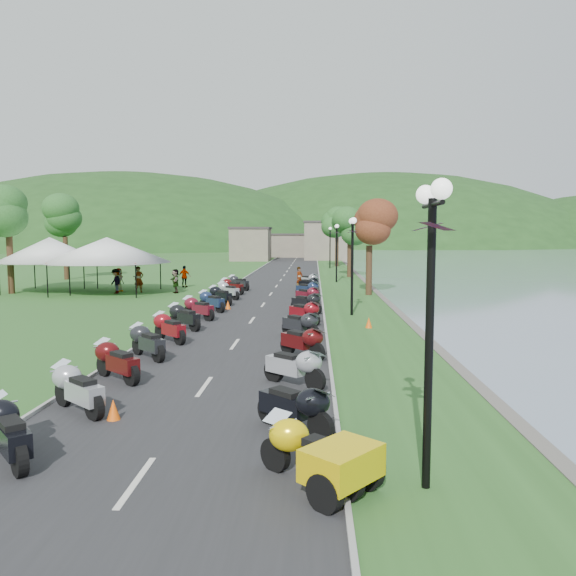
{
  "coord_description": "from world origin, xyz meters",
  "views": [
    {
      "loc": [
        3.01,
        -11.08,
        4.24
      ],
      "look_at": [
        1.62,
        19.24,
        1.3
      ],
      "focal_mm": 35.0,
      "sensor_mm": 36.0,
      "label": 1
    }
  ],
  "objects": [
    {
      "name": "pedestrian_a",
      "position": [
        -9.63,
        28.79,
        0.0
      ],
      "size": [
        0.86,
        0.83,
        1.9
      ],
      "primitive_type": "imported",
      "rotation": [
        0.0,
        0.0,
        0.68
      ],
      "color": "slate",
      "rests_on": "ground"
    },
    {
      "name": "streetlamp_near",
      "position": [
        4.9,
        -1.99,
        2.5
      ],
      "size": [
        1.4,
        1.4,
        5.0
      ],
      "primitive_type": null,
      "color": "black",
      "rests_on": "ground"
    },
    {
      "name": "pedestrian_c",
      "position": [
        -11.06,
        28.03,
        0.0
      ],
      "size": [
        1.15,
        1.13,
        1.77
      ],
      "primitive_type": "imported",
      "rotation": [
        0.0,
        0.0,
        5.53
      ],
      "color": "slate",
      "rests_on": "ground"
    },
    {
      "name": "tree_park_left",
      "position": [
        -18.49,
        27.69,
        4.76
      ],
      "size": [
        3.42,
        3.42,
        9.51
      ],
      "primitive_type": null,
      "color": "#34752E",
      "rests_on": "ground"
    },
    {
      "name": "vendor_tent_main",
      "position": [
        -11.73,
        28.32,
        2.0
      ],
      "size": [
        5.98,
        5.98,
        4.0
      ],
      "primitive_type": null,
      "color": "white",
      "rests_on": "ground"
    },
    {
      "name": "ground",
      "position": [
        0.0,
        0.0,
        0.0
      ],
      "size": [
        400.0,
        400.0,
        0.0
      ],
      "primitive_type": "plane",
      "color": "#38712C",
      "rests_on": "ground"
    },
    {
      "name": "moto_row_left",
      "position": [
        -2.59,
        14.67,
        0.55
      ],
      "size": [
        2.6,
        34.33,
        1.1
      ],
      "primitive_type": null,
      "color": "#331411",
      "rests_on": "ground"
    },
    {
      "name": "vendor_tent_side",
      "position": [
        -16.2,
        28.98,
        2.0
      ],
      "size": [
        4.95,
        4.95,
        4.0
      ],
      "primitive_type": null,
      "color": "white",
      "rests_on": "ground"
    },
    {
      "name": "moto_row_right",
      "position": [
        2.54,
        16.96,
        0.55
      ],
      "size": [
        2.6,
        35.21,
        1.1
      ],
      "primitive_type": null,
      "color": "#331411",
      "rests_on": "ground"
    },
    {
      "name": "far_building",
      "position": [
        -2.0,
        85.0,
        2.5
      ],
      "size": [
        18.0,
        16.0,
        5.0
      ],
      "primitive_type": "cube",
      "color": "gray",
      "rests_on": "ground"
    },
    {
      "name": "yellow_trike",
      "position": [
        3.0,
        -2.0,
        0.53
      ],
      "size": [
        2.71,
        2.62,
        1.06
      ],
      "primitive_type": null,
      "rotation": [
        0.0,
        0.0,
        2.43
      ],
      "color": "yellow",
      "rests_on": "ground"
    },
    {
      "name": "hills_backdrop",
      "position": [
        0.0,
        200.0,
        0.0
      ],
      "size": [
        360.0,
        120.0,
        76.0
      ],
      "primitive_type": null,
      "color": "#285621",
      "rests_on": "ground"
    },
    {
      "name": "pedestrian_b",
      "position": [
        -11.16,
        33.34,
        0.0
      ],
      "size": [
        0.83,
        0.6,
        1.52
      ],
      "primitive_type": "imported",
      "rotation": [
        0.0,
        0.0,
        3.43
      ],
      "color": "slate",
      "rests_on": "ground"
    },
    {
      "name": "tree_lakeside",
      "position": [
        6.83,
        27.81,
        3.91
      ],
      "size": [
        2.81,
        2.81,
        7.82
      ],
      "primitive_type": null,
      "color": "#34752E",
      "rests_on": "ground"
    },
    {
      "name": "traffic_cone_near",
      "position": [
        -1.53,
        1.15,
        0.25
      ],
      "size": [
        0.31,
        0.31,
        0.49
      ],
      "primitive_type": "cone",
      "color": "#F2590C",
      "rests_on": "ground"
    },
    {
      "name": "road",
      "position": [
        0.0,
        40.0,
        0.01
      ],
      "size": [
        7.0,
        120.0,
        0.02
      ],
      "primitive_type": "cube",
      "color": "#2C2C2E",
      "rests_on": "ground"
    }
  ]
}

